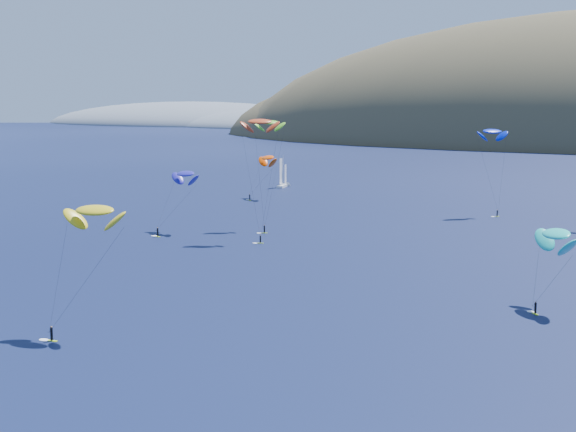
{
  "coord_description": "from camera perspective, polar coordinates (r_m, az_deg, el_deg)",
  "views": [
    {
      "loc": [
        73.05,
        -53.07,
        31.21
      ],
      "look_at": [
        4.14,
        80.0,
        9.0
      ],
      "focal_mm": 50.0,
      "sensor_mm": 36.0,
      "label": 1
    }
  ],
  "objects": [
    {
      "name": "kitesurfer_5",
      "position": [
        125.35,
        18.54,
        -1.21
      ],
      "size": [
        9.47,
        11.27,
        13.88
      ],
      "rotation": [
        0.0,
        0.0,
        -0.91
      ],
      "color": "#B7E819",
      "rests_on": "ground"
    },
    {
      "name": "kitesurfer_1",
      "position": [
        249.69,
        -1.45,
        4.17
      ],
      "size": [
        10.27,
        12.86,
        15.31
      ],
      "rotation": [
        0.0,
        0.0,
        -0.6
      ],
      "color": "#B7E819",
      "rests_on": "ground"
    },
    {
      "name": "kitesurfer_3",
      "position": [
        193.1,
        -1.33,
        6.64
      ],
      "size": [
        8.1,
        13.22,
        27.3
      ],
      "rotation": [
        0.0,
        0.0,
        0.65
      ],
      "color": "#B7E819",
      "rests_on": "ground"
    },
    {
      "name": "kitesurfer_4",
      "position": [
        219.95,
        14.33,
        5.85
      ],
      "size": [
        8.84,
        8.89,
        24.73
      ],
      "rotation": [
        0.0,
        0.0,
        0.79
      ],
      "color": "#B7E819",
      "rests_on": "ground"
    },
    {
      "name": "kitesurfer_2",
      "position": [
        108.98,
        -13.59,
        0.38
      ],
      "size": [
        9.16,
        9.51,
        18.85
      ],
      "rotation": [
        0.0,
        0.0,
        0.15
      ],
      "color": "#B7E819",
      "rests_on": "ground"
    },
    {
      "name": "headland",
      "position": [
        956.49,
        -5.49,
        6.32
      ],
      "size": [
        460.0,
        250.0,
        60.0
      ],
      "color": "slate",
      "rests_on": "ground"
    },
    {
      "name": "kitesurfer_10",
      "position": [
        189.18,
        -7.31,
        2.99
      ],
      "size": [
        9.6,
        13.81,
        15.99
      ],
      "rotation": [
        0.0,
        0.0,
        -0.33
      ],
      "color": "#B7E819",
      "rests_on": "ground"
    },
    {
      "name": "sailboat",
      "position": [
        281.32,
        -0.4,
        2.26
      ],
      "size": [
        9.6,
        8.28,
        11.57
      ],
      "rotation": [
        0.0,
        0.0,
        0.21
      ],
      "color": "silver",
      "rests_on": "ground"
    },
    {
      "name": "kitesurfer_9",
      "position": [
        176.53,
        -2.01,
        6.72
      ],
      "size": [
        8.88,
        9.57,
        28.26
      ],
      "rotation": [
        0.0,
        0.0,
        0.54
      ],
      "color": "#B7E819",
      "rests_on": "ground"
    }
  ]
}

